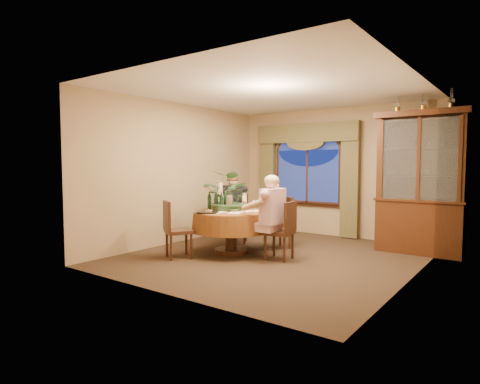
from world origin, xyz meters
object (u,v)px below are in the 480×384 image
Objects in this scene: chair_front_left at (179,230)px; olive_bowl at (234,210)px; chair_right at (279,231)px; centerpiece_plant at (230,177)px; oil_lamp_center at (423,101)px; person_back at (233,209)px; wine_bottle_5 at (216,201)px; oil_lamp_right at (452,99)px; wine_bottle_0 at (225,200)px; chair_back_right at (277,223)px; wine_bottle_3 at (216,200)px; chair_back at (237,219)px; person_pink at (273,218)px; stoneware_vase at (229,203)px; dining_table at (231,232)px; wine_bottle_1 at (209,201)px; wine_bottle_2 at (222,201)px; wine_bottle_4 at (221,202)px; person_scarf at (275,214)px; oil_lamp_left at (397,104)px; china_cabinet at (421,183)px.

chair_front_left is 6.19× the size of olive_bowl.
chair_right is 1.38m from centerpiece_plant.
person_back is at bearing -159.41° from oil_lamp_center.
person_back is at bearing 105.31° from wine_bottle_5.
oil_lamp_center reaches higher than olive_bowl.
oil_lamp_right reaches higher than wine_bottle_0.
chair_back_right is 1.89m from chair_front_left.
wine_bottle_3 reaches higher than chair_back_right.
person_pink reaches higher than chair_back.
stoneware_vase is at bearing 84.45° from chair_right.
person_pink is 4.28× the size of wine_bottle_0.
dining_table is 1.01m from chair_back.
wine_bottle_1 is at bearing 89.80° from chair_right.
person_back is 4.17× the size of wine_bottle_5.
oil_lamp_right is 4.37m from wine_bottle_5.
person_back reaches higher than wine_bottle_2.
oil_lamp_center reaches higher than chair_front_left.
chair_right is at bearing 2.09° from wine_bottle_2.
dining_table is at bearing -147.70° from oil_lamp_right.
chair_back is (-0.52, 0.87, 0.10)m from dining_table.
oil_lamp_right is (3.14, 1.99, 2.30)m from dining_table.
wine_bottle_4 is at bearing -35.53° from wine_bottle_3.
person_scarf is 1.15m from wine_bottle_5.
person_back reaches higher than stoneware_vase.
wine_bottle_3 is at bearing -145.71° from oil_lamp_left.
oil_lamp_center is (2.70, 1.99, 2.30)m from dining_table.
person_scarf is at bearing 29.96° from chair_right.
stoneware_vase is 0.16m from wine_bottle_2.
wine_bottle_2 is at bearing -166.07° from stoneware_vase.
person_back reaches higher than dining_table.
person_scarf is 3.93× the size of wine_bottle_5.
dining_table is 0.71m from wine_bottle_1.
wine_bottle_5 is (-3.04, -1.99, -1.76)m from oil_lamp_center.
oil_lamp_right is at bearing 27.71° from wine_bottle_0.
wine_bottle_5 is at bearing 16.22° from wine_bottle_1.
china_cabinet is 4.31m from chair_front_left.
chair_back_right is 0.74× the size of person_scarf.
person_scarf is at bearing 29.81° from person_pink.
person_back is at bearing 123.53° from centerpiece_plant.
wine_bottle_2 is at bearing 86.21° from chair_right.
chair_back_right is 1.07m from wine_bottle_0.
dining_table is 1.00m from centerpiece_plant.
china_cabinet is 3.49m from chair_back.
dining_table is at bearing -143.71° from oil_lamp_center.
oil_lamp_right reaches higher than china_cabinet.
chair_back is 0.85m from wine_bottle_3.
person_pink is 1.35m from wine_bottle_1.
oil_lamp_center is 1.03× the size of wine_bottle_1.
wine_bottle_3 is (-0.44, 0.14, 0.54)m from dining_table.
person_scarf is 8.37× the size of olive_bowl.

